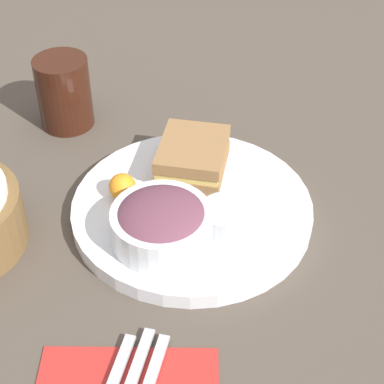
{
  "coord_description": "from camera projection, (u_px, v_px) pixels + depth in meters",
  "views": [
    {
      "loc": [
        -0.63,
        -0.01,
        0.58
      ],
      "look_at": [
        0.0,
        0.0,
        0.04
      ],
      "focal_mm": 60.0,
      "sensor_mm": 36.0,
      "label": 1
    }
  ],
  "objects": [
    {
      "name": "sandwich",
      "position": [
        195.0,
        157.0,
        0.88
      ],
      "size": [
        0.12,
        0.11,
        0.04
      ],
      "color": "olive",
      "rests_on": "plate"
    },
    {
      "name": "ground_plane",
      "position": [
        192.0,
        215.0,
        0.85
      ],
      "size": [
        4.0,
        4.0,
        0.0
      ],
      "primitive_type": "plane",
      "color": "#4C4238"
    },
    {
      "name": "dressing_cup",
      "position": [
        225.0,
        219.0,
        0.79
      ],
      "size": [
        0.06,
        0.06,
        0.04
      ],
      "primitive_type": "cylinder",
      "color": "#B7B7BC",
      "rests_on": "plate"
    },
    {
      "name": "orange_wedge",
      "position": [
        122.0,
        187.0,
        0.84
      ],
      "size": [
        0.04,
        0.04,
        0.04
      ],
      "primitive_type": "sphere",
      "color": "orange",
      "rests_on": "plate"
    },
    {
      "name": "drink_glass",
      "position": [
        64.0,
        93.0,
        0.98
      ],
      "size": [
        0.08,
        0.08,
        0.11
      ],
      "primitive_type": "cylinder",
      "color": "#38190F",
      "rests_on": "ground_plane"
    },
    {
      "name": "plate",
      "position": [
        192.0,
        210.0,
        0.85
      ],
      "size": [
        0.32,
        0.32,
        0.02
      ],
      "primitive_type": "cylinder",
      "color": "silver",
      "rests_on": "ground_plane"
    },
    {
      "name": "salad_bowl",
      "position": [
        161.0,
        223.0,
        0.77
      ],
      "size": [
        0.12,
        0.12,
        0.06
      ],
      "color": "white",
      "rests_on": "plate"
    }
  ]
}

